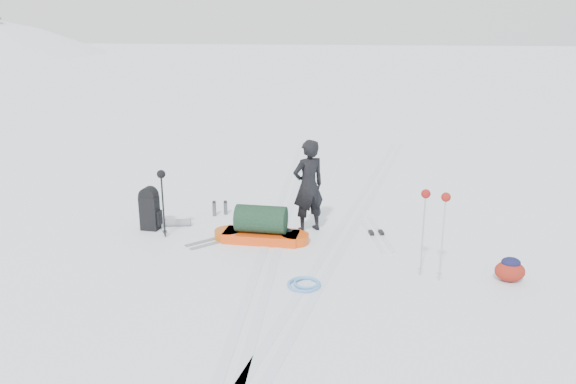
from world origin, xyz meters
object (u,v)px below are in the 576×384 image
Objects in this scene: pulk_sled at (261,228)px; expedition_rucksack at (153,210)px; skier at (308,186)px; ski_poles_black at (162,182)px.

expedition_rucksack is at bearing 173.60° from pulk_sled.
skier is 1.01× the size of pulk_sled.
ski_poles_black is (0.35, -0.34, 0.64)m from expedition_rucksack.
expedition_rucksack is (-2.86, -0.39, -0.48)m from skier.
pulk_sled is at bearing -4.23° from expedition_rucksack.
ski_poles_black reaches higher than pulk_sled.
pulk_sled is 1.38× the size of ski_poles_black.
expedition_rucksack is at bearing -29.87° from skier.
ski_poles_black reaches higher than expedition_rucksack.
ski_poles_black is at bearing -21.44° from skier.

